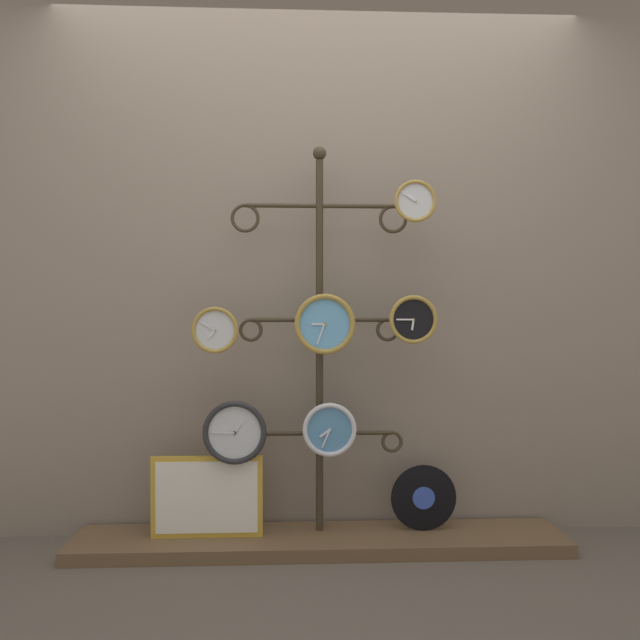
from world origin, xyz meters
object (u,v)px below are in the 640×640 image
Objects in this scene: display_stand at (320,415)px; clock_top_right at (415,201)px; clock_middle_right at (413,320)px; picture_frame at (207,497)px; vinyl_record at (424,498)px; clock_middle_left at (215,330)px; clock_bottom_left at (235,432)px; clock_bottom_center at (330,430)px; clock_middle_center at (325,324)px.

clock_top_right is at bearing -11.35° from display_stand.
clock_middle_right is 0.44× the size of picture_frame.
clock_middle_left is at bearing -176.43° from vinyl_record.
clock_middle_right is at bearing -137.30° from vinyl_record.
clock_middle_left is at bearing -24.37° from picture_frame.
clock_top_right reaches higher than vinyl_record.
display_stand is at bearing 168.06° from clock_middle_right.
clock_middle_right is 0.72× the size of vinyl_record.
display_stand is 0.39m from clock_bottom_left.
display_stand reaches higher than clock_top_right.
clock_bottom_center is at bearing -178.40° from clock_top_right.
clock_middle_center reaches higher than clock_bottom_left.
clock_top_right is 1.05m from clock_middle_left.
clock_middle_center is 0.62m from clock_bottom_left.
picture_frame is at bearing 167.61° from clock_bottom_left.
clock_middle_center is at bearing -164.80° from clock_bottom_center.
clock_top_right is 0.68m from clock_middle_center.
clock_top_right is at bearing 1.60° from clock_bottom_center.
clock_bottom_left is at bearing -165.24° from display_stand.
clock_bottom_center is (0.42, 0.00, 0.01)m from clock_bottom_left.
clock_middle_right is (-0.01, -0.00, -0.53)m from clock_top_right.
clock_bottom_left is 0.42m from clock_bottom_center.
clock_bottom_center is (-0.37, -0.01, -0.49)m from clock_middle_right.
clock_middle_center is at bearing -177.68° from clock_top_right.
picture_frame is at bearing 177.50° from clock_bottom_center.
clock_middle_right is 0.93m from clock_bottom_left.
display_stand is 0.61m from vinyl_record.
picture_frame is (-0.50, -0.07, -0.35)m from display_stand.
clock_middle_left reaches higher than picture_frame.
clock_bottom_left reaches higher than clock_bottom_center.
clock_middle_right reaches higher than vinyl_record.
clock_bottom_left is at bearing -175.44° from vinyl_record.
clock_top_right is 0.67× the size of clock_bottom_left.
clock_bottom_left is (-0.40, 0.00, -0.48)m from clock_middle_center.
clock_middle_right is at bearing 0.15° from clock_middle_left.
clock_middle_left reaches higher than clock_bottom_left.
clock_bottom_center is at bearing 15.20° from clock_middle_center.
clock_middle_right is at bearing 0.86° from clock_bottom_left.
picture_frame is at bearing 176.79° from clock_middle_center.
clock_middle_left is 0.46m from clock_bottom_left.
vinyl_record is (0.43, 0.06, -0.33)m from clock_bottom_center.
clock_middle_right is at bearing 1.97° from clock_middle_center.
display_stand reaches higher than picture_frame.
clock_bottom_left is at bearing -179.46° from clock_bottom_center.
clock_middle_left is 0.68× the size of vinyl_record.
vinyl_record is at bearing 4.56° from clock_bottom_left.
clock_bottom_left is at bearing -12.39° from picture_frame.
display_stand is 3.68× the size of picture_frame.
display_stand reaches higher than clock_middle_center.
clock_middle_center is 0.40m from clock_middle_right.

